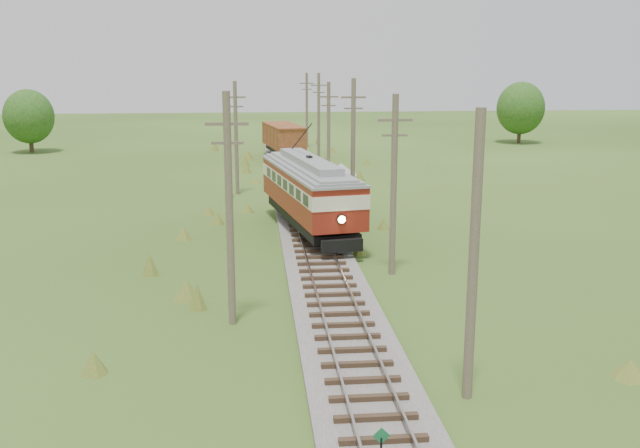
{
  "coord_description": "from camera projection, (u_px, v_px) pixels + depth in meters",
  "views": [
    {
      "loc": [
        -3.28,
        -14.57,
        10.07
      ],
      "look_at": [
        0.0,
        19.93,
        2.11
      ],
      "focal_mm": 40.0,
      "sensor_mm": 36.0,
      "label": 1
    }
  ],
  "objects": [
    {
      "name": "utility_pole_r_1",
      "position": [
        474.0,
        259.0,
        20.84
      ],
      "size": [
        0.3,
        0.3,
        8.8
      ],
      "color": "brown",
      "rests_on": "ground"
    },
    {
      "name": "utility_pole_l_a",
      "position": [
        229.0,
        208.0,
        26.91
      ],
      "size": [
        1.6,
        0.3,
        9.0
      ],
      "color": "brown",
      "rests_on": "ground"
    },
    {
      "name": "utility_pole_r_3",
      "position": [
        353.0,
        147.0,
        46.03
      ],
      "size": [
        1.6,
        0.3,
        9.0
      ],
      "color": "brown",
      "rests_on": "ground"
    },
    {
      "name": "tree_mid_a",
      "position": [
        29.0,
        117.0,
        79.18
      ],
      "size": [
        5.46,
        5.46,
        7.03
      ],
      "color": "#38281C",
      "rests_on": "ground"
    },
    {
      "name": "streetcar",
      "position": [
        309.0,
        188.0,
        41.82
      ],
      "size": [
        5.26,
        13.4,
        6.05
      ],
      "rotation": [
        0.0,
        0.0,
        0.17
      ],
      "color": "black",
      "rests_on": "ground"
    },
    {
      "name": "utility_pole_l_b",
      "position": [
        236.0,
        137.0,
        54.1
      ],
      "size": [
        1.6,
        0.3,
        8.6
      ],
      "color": "brown",
      "rests_on": "ground"
    },
    {
      "name": "utility_pole_r_6",
      "position": [
        307.0,
        109.0,
        83.9
      ],
      "size": [
        1.6,
        0.3,
        8.7
      ],
      "color": "brown",
      "rests_on": "ground"
    },
    {
      "name": "gondola",
      "position": [
        284.0,
        138.0,
        74.86
      ],
      "size": [
        4.42,
        9.37,
        2.99
      ],
      "rotation": [
        0.0,
        0.0,
        0.17
      ],
      "color": "black",
      "rests_on": "ground"
    },
    {
      "name": "switch_marker",
      "position": [
        381.0,
        444.0,
        17.98
      ],
      "size": [
        0.45,
        0.06,
        1.08
      ],
      "color": "black",
      "rests_on": "ground"
    },
    {
      "name": "tree_mid_b",
      "position": [
        521.0,
        108.0,
        88.35
      ],
      "size": [
        5.88,
        5.88,
        7.57
      ],
      "color": "#38281C",
      "rests_on": "ground"
    },
    {
      "name": "utility_pole_r_4",
      "position": [
        329.0,
        132.0,
        58.69
      ],
      "size": [
        1.6,
        0.3,
        8.4
      ],
      "color": "brown",
      "rests_on": "ground"
    },
    {
      "name": "utility_pole_r_2",
      "position": [
        394.0,
        184.0,
        33.47
      ],
      "size": [
        1.6,
        0.3,
        8.6
      ],
      "color": "brown",
      "rests_on": "ground"
    },
    {
      "name": "gravel_pile",
      "position": [
        343.0,
        171.0,
        62.49
      ],
      "size": [
        3.54,
        3.75,
        1.29
      ],
      "color": "gray",
      "rests_on": "ground"
    },
    {
      "name": "utility_pole_r_5",
      "position": [
        319.0,
        117.0,
        71.29
      ],
      "size": [
        1.6,
        0.3,
        8.9
      ],
      "color": "brown",
      "rests_on": "ground"
    },
    {
      "name": "railbed_main",
      "position": [
        301.0,
        206.0,
        49.64
      ],
      "size": [
        3.6,
        96.0,
        0.57
      ],
      "color": "#605B54",
      "rests_on": "ground"
    }
  ]
}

